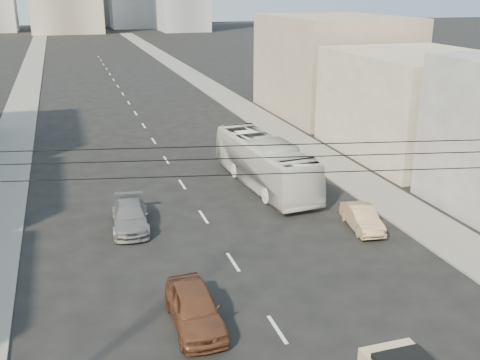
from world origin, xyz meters
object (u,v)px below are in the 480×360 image
city_bus (264,162)px  sedan_tan (362,218)px  sedan_brown (195,308)px  sedan_grey (130,216)px

city_bus → sedan_tan: 8.90m
sedan_brown → sedan_grey: 10.48m
sedan_brown → sedan_tan: 12.74m
sedan_brown → city_bus: bearing=61.4°
city_bus → sedan_brown: 17.00m
city_bus → sedan_grey: city_bus is taller
sedan_tan → sedan_grey: sedan_grey is taller
city_bus → sedan_grey: size_ratio=2.45×
city_bus → sedan_grey: bearing=-159.3°
city_bus → sedan_brown: city_bus is taller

